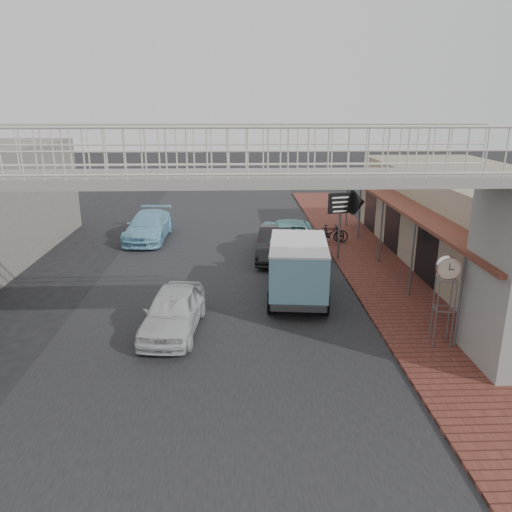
{
  "coord_description": "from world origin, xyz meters",
  "views": [
    {
      "loc": [
        0.63,
        -15.87,
        6.81
      ],
      "look_at": [
        1.27,
        0.53,
        1.8
      ],
      "focal_mm": 35.0,
      "sensor_mm": 36.0,
      "label": 1
    }
  ],
  "objects": [
    {
      "name": "motorcycle_near",
      "position": [
        5.3,
        8.47,
        0.59
      ],
      "size": [
        1.98,
        1.1,
        0.99
      ],
      "primitive_type": "imported",
      "rotation": [
        0.0,
        0.0,
        1.32
      ],
      "color": "black",
      "rests_on": "sidewalk"
    },
    {
      "name": "shophouse_row",
      "position": [
        10.97,
        4.0,
        2.01
      ],
      "size": [
        7.2,
        18.0,
        4.0
      ],
      "color": "gray",
      "rests_on": "ground"
    },
    {
      "name": "footbridge",
      "position": [
        0.0,
        -4.0,
        3.18
      ],
      "size": [
        16.4,
        2.4,
        6.34
      ],
      "color": "gray",
      "rests_on": "ground"
    },
    {
      "name": "motorcycle_far",
      "position": [
        5.3,
        8.27,
        0.56
      ],
      "size": [
        1.6,
        0.72,
        0.93
      ],
      "primitive_type": "imported",
      "rotation": [
        0.0,
        0.0,
        1.76
      ],
      "color": "black",
      "rests_on": "sidewalk"
    },
    {
      "name": "sidewalk",
      "position": [
        6.5,
        3.0,
        0.05
      ],
      "size": [
        3.0,
        40.0,
        0.1
      ],
      "primitive_type": "cube",
      "color": "brown",
      "rests_on": "ground"
    },
    {
      "name": "angkot_van",
      "position": [
        2.81,
        1.1,
        1.39
      ],
      "size": [
        2.45,
        4.63,
        2.18
      ],
      "rotation": [
        0.0,
        0.0,
        -0.1
      ],
      "color": "black",
      "rests_on": "ground"
    },
    {
      "name": "angkot_curb",
      "position": [
        3.16,
        7.47,
        0.76
      ],
      "size": [
        2.54,
        5.46,
        1.51
      ],
      "primitive_type": "imported",
      "rotation": [
        0.0,
        0.0,
        3.15
      ],
      "color": "#6AB4B9",
      "rests_on": "ground"
    },
    {
      "name": "street_clock",
      "position": [
        6.51,
        -2.88,
        2.3
      ],
      "size": [
        0.68,
        0.58,
        2.66
      ],
      "rotation": [
        0.0,
        0.0,
        -0.16
      ],
      "color": "#59595B",
      "rests_on": "sidewalk"
    },
    {
      "name": "arrow_sign",
      "position": [
        5.94,
        5.81,
        2.6
      ],
      "size": [
        1.86,
        1.23,
        3.09
      ],
      "rotation": [
        0.0,
        0.0,
        0.25
      ],
      "color": "#59595B",
      "rests_on": "sidewalk"
    },
    {
      "name": "road_strip",
      "position": [
        0.0,
        0.0,
        0.01
      ],
      "size": [
        10.0,
        60.0,
        0.01
      ],
      "primitive_type": "cube",
      "color": "black",
      "rests_on": "ground"
    },
    {
      "name": "ground",
      "position": [
        0.0,
        0.0,
        0.0
      ],
      "size": [
        120.0,
        120.0,
        0.0
      ],
      "primitive_type": "plane",
      "color": "black",
      "rests_on": "ground"
    },
    {
      "name": "dark_sedan",
      "position": [
        2.37,
        6.0,
        0.7
      ],
      "size": [
        2.06,
        4.44,
        1.41
      ],
      "primitive_type": "imported",
      "rotation": [
        0.0,
        0.0,
        -0.14
      ],
      "color": "black",
      "rests_on": "ground"
    },
    {
      "name": "white_hatchback",
      "position": [
        -1.38,
        -1.52,
        0.68
      ],
      "size": [
        1.97,
        4.11,
        1.36
      ],
      "primitive_type": "imported",
      "rotation": [
        0.0,
        0.0,
        -0.09
      ],
      "color": "silver",
      "rests_on": "ground"
    },
    {
      "name": "angkot_far",
      "position": [
        -4.0,
        9.64,
        0.71
      ],
      "size": [
        2.18,
        4.97,
        1.42
      ],
      "primitive_type": "imported",
      "rotation": [
        0.0,
        0.0,
        -0.04
      ],
      "color": "#80BEDE",
      "rests_on": "ground"
    }
  ]
}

